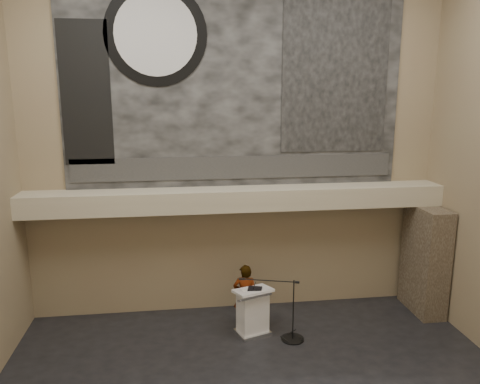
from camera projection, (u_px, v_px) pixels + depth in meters
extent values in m
cube|color=#867055|center=(236.00, 142.00, 11.24)|extent=(10.00, 0.02, 8.50)
cube|color=#867055|center=(368.00, 259.00, 3.50)|extent=(10.00, 0.02, 8.50)
cube|color=tan|center=(238.00, 199.00, 11.13)|extent=(10.00, 0.80, 0.50)
cylinder|color=#B2893D|center=(170.00, 213.00, 10.94)|extent=(0.04, 0.04, 0.06)
cylinder|color=#B2893D|center=(315.00, 208.00, 11.39)|extent=(0.04, 0.04, 0.06)
cube|color=black|center=(236.00, 80.00, 10.90)|extent=(8.00, 0.05, 5.00)
cube|color=#2B2B2B|center=(236.00, 167.00, 11.30)|extent=(7.76, 0.02, 0.55)
cylinder|color=black|center=(156.00, 34.00, 10.42)|extent=(2.30, 0.02, 2.30)
cylinder|color=silver|center=(156.00, 34.00, 10.40)|extent=(1.84, 0.02, 1.84)
cube|color=black|center=(335.00, 76.00, 11.15)|extent=(2.60, 0.02, 3.60)
cube|color=black|center=(86.00, 94.00, 10.49)|extent=(1.10, 0.02, 3.20)
cube|color=#3E3326|center=(425.00, 260.00, 11.64)|extent=(0.60, 1.40, 2.70)
cube|color=silver|center=(253.00, 332.00, 10.75)|extent=(0.86, 0.75, 0.08)
cube|color=white|center=(253.00, 311.00, 10.64)|extent=(0.74, 0.62, 0.96)
cube|color=white|center=(253.00, 291.00, 10.51)|extent=(0.95, 0.81, 0.14)
cube|color=black|center=(255.00, 289.00, 10.48)|extent=(0.37, 0.32, 0.04)
cube|color=silver|center=(247.00, 290.00, 10.46)|extent=(0.30, 0.34, 0.00)
imported|color=white|center=(245.00, 296.00, 10.91)|extent=(0.62, 0.47, 1.55)
cylinder|color=black|center=(292.00, 339.00, 10.51)|extent=(0.52, 0.52, 0.02)
cylinder|color=black|center=(293.00, 310.00, 10.36)|extent=(0.03, 0.03, 1.42)
cylinder|color=black|center=(268.00, 281.00, 10.29)|extent=(1.23, 0.37, 0.02)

